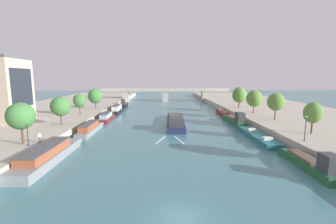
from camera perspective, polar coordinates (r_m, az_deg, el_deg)
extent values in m
plane|color=#42757F|center=(21.86, 3.24, -24.82)|extent=(400.00, 400.00, 0.00)
cube|color=#B7AD9E|center=(82.42, -27.52, -0.15)|extent=(36.00, 170.00, 1.86)
cube|color=#B7AD9E|center=(83.86, 26.59, 0.05)|extent=(36.00, 170.00, 1.86)
cube|color=#1E284C|center=(60.03, 1.83, -2.47)|extent=(5.00, 22.72, 1.09)
cube|color=#1E284C|center=(71.47, 1.63, -0.60)|extent=(4.03, 1.37, 0.91)
cube|color=#1E284C|center=(59.92, 1.83, -1.93)|extent=(5.09, 22.72, 0.06)
cube|color=#38383D|center=(52.20, 2.01, -2.40)|extent=(3.31, 4.63, 1.92)
cube|color=black|center=(54.37, 1.95, -1.64)|extent=(2.52, 0.12, 0.54)
cube|color=brown|center=(62.11, 1.79, -1.36)|extent=(3.69, 11.85, 0.36)
cylinder|color=#232328|center=(53.18, 2.66, -2.64)|extent=(0.07, 0.07, 1.10)
cube|color=silver|center=(44.93, 2.79, -6.95)|extent=(1.79, 5.91, 0.03)
cube|color=silver|center=(44.94, -1.84, -6.95)|extent=(2.20, 5.82, 0.03)
cube|color=gray|center=(37.91, -27.56, -9.95)|extent=(3.58, 16.02, 1.24)
cube|color=gray|center=(45.15, -22.85, -6.60)|extent=(3.28, 1.28, 0.99)
cube|color=gray|center=(37.72, -27.63, -9.01)|extent=(3.65, 16.02, 0.06)
cube|color=#9E5133|center=(36.87, -28.26, -8.46)|extent=(2.91, 10.26, 1.16)
cube|color=#4C4C51|center=(36.70, -28.32, -7.54)|extent=(3.12, 10.57, 0.08)
cylinder|color=#232328|center=(33.30, -30.62, -10.46)|extent=(0.07, 0.07, 1.10)
cube|color=gray|center=(53.46, -18.83, -4.36)|extent=(2.54, 13.13, 0.98)
cube|color=gray|center=(59.93, -16.95, -2.81)|extent=(2.31, 1.24, 0.85)
cube|color=gray|center=(53.35, -18.86, -3.82)|extent=(2.59, 13.13, 0.06)
cube|color=#9E5133|center=(52.62, -19.10, -3.31)|extent=(2.06, 8.40, 1.18)
cube|color=#4C4C51|center=(52.49, -19.13, -2.63)|extent=(2.21, 8.66, 0.08)
cylinder|color=#232328|center=(49.46, -19.80, -4.13)|extent=(0.07, 0.07, 1.10)
cube|color=maroon|center=(67.49, -15.02, -1.61)|extent=(2.69, 11.79, 0.91)
cube|color=maroon|center=(73.48, -13.99, -0.68)|extent=(2.35, 1.25, 0.81)
cube|color=maroon|center=(67.40, -15.03, -1.20)|extent=(2.74, 11.80, 0.06)
cube|color=#9EBCD6|center=(66.74, -15.16, -0.74)|extent=(2.16, 7.56, 1.23)
cube|color=#4C4C51|center=(66.64, -15.18, -0.18)|extent=(2.31, 7.79, 0.08)
cylinder|color=#232328|center=(63.84, -15.40, -1.22)|extent=(0.07, 0.07, 1.10)
cube|color=black|center=(81.57, -12.54, 0.22)|extent=(2.63, 12.29, 0.96)
cube|color=black|center=(87.87, -11.77, 0.90)|extent=(2.41, 1.23, 0.84)
cube|color=black|center=(81.50, -12.55, 0.58)|extent=(2.68, 12.29, 0.06)
cube|color=white|center=(80.79, -12.65, 1.10)|extent=(2.14, 7.87, 1.58)
cube|color=#4C4C51|center=(80.69, -12.67, 1.68)|extent=(2.29, 8.10, 0.08)
cylinder|color=#232328|center=(77.77, -12.78, 0.63)|extent=(0.07, 0.07, 1.10)
cube|color=black|center=(96.25, -10.81, 1.59)|extent=(2.35, 9.61, 1.20)
cube|color=black|center=(101.28, -10.43, 2.01)|extent=(2.01, 1.31, 0.97)
cube|color=black|center=(96.18, -10.82, 1.96)|extent=(2.40, 9.61, 0.06)
cube|color=#38383D|center=(92.85, -11.11, 2.44)|extent=(1.61, 1.95, 2.23)
cube|color=black|center=(93.77, -11.03, 2.70)|extent=(1.25, 0.07, 0.63)
cube|color=brown|center=(97.09, -10.75, 2.15)|extent=(1.76, 5.01, 0.36)
cylinder|color=#232328|center=(93.25, -10.88, 2.12)|extent=(0.07, 0.07, 1.10)
cube|color=#235633|center=(36.36, 31.62, -11.18)|extent=(2.47, 10.87, 1.07)
cube|color=#235633|center=(41.07, 27.41, -8.52)|extent=(2.13, 1.28, 0.90)
cube|color=#235633|center=(36.19, 31.69, -10.33)|extent=(2.51, 10.87, 0.06)
cube|color=#38383D|center=(32.98, 35.23, -10.40)|extent=(1.71, 2.20, 2.13)
cube|color=black|center=(33.73, 34.21, -9.34)|extent=(1.33, 0.06, 0.60)
cube|color=brown|center=(37.00, 30.84, -9.52)|extent=(1.86, 5.67, 0.36)
cylinder|color=#232328|center=(33.65, 35.20, -10.96)|extent=(0.07, 0.07, 1.10)
cube|color=#23666B|center=(48.94, 21.45, -5.71)|extent=(3.21, 15.20, 0.92)
cube|color=#23666B|center=(56.14, 18.44, -3.68)|extent=(2.86, 1.24, 0.82)
cube|color=#23666B|center=(48.82, 21.49, -5.15)|extent=(3.27, 15.21, 0.06)
cube|color=white|center=(51.80, 20.12, -4.05)|extent=(1.51, 0.92, 0.40)
cube|color=white|center=(44.98, 23.53, -6.06)|extent=(1.66, 1.12, 0.48)
cylinder|color=#232328|center=(44.82, 24.24, -5.75)|extent=(0.07, 0.07, 1.10)
cube|color=#235633|center=(63.23, 16.07, -2.20)|extent=(2.63, 12.89, 1.17)
cube|color=#235633|center=(69.56, 14.29, -1.08)|extent=(2.26, 1.29, 0.95)
cube|color=#235633|center=(63.13, 16.09, -1.65)|extent=(2.67, 12.89, 0.06)
cube|color=#38383D|center=(58.87, 17.49, -1.27)|extent=(1.82, 2.61, 2.30)
cube|color=black|center=(60.02, 17.08, -0.74)|extent=(1.41, 0.06, 0.64)
cube|color=brown|center=(64.29, 15.73, -1.27)|extent=(1.98, 6.72, 0.36)
cylinder|color=#232328|center=(59.57, 17.61, -1.75)|extent=(0.07, 0.07, 1.10)
cube|color=maroon|center=(76.93, 13.38, -0.27)|extent=(2.34, 10.95, 1.06)
cube|color=maroon|center=(82.52, 12.50, 0.42)|extent=(1.89, 1.29, 0.89)
cube|color=maroon|center=(76.85, 13.39, 0.15)|extent=(2.38, 10.95, 0.06)
cube|color=tan|center=(79.13, 13.02, 0.56)|extent=(1.00, 0.93, 0.40)
cube|color=tan|center=(73.87, 13.91, 0.01)|extent=(1.11, 1.14, 0.48)
cylinder|color=#232328|center=(73.69, 14.18, 0.22)|extent=(0.07, 0.07, 1.10)
cylinder|color=brown|center=(41.93, -32.49, -4.57)|extent=(0.34, 0.34, 3.22)
ellipsoid|color=#427F3D|center=(41.46, -32.79, -0.85)|extent=(4.10, 4.10, 4.15)
cylinder|color=brown|center=(55.19, -25.05, -1.38)|extent=(0.31, 0.31, 2.83)
ellipsoid|color=#427F3D|center=(54.84, -25.22, 1.27)|extent=(4.16, 4.16, 4.20)
cylinder|color=brown|center=(67.34, -21.06, 0.57)|extent=(0.27, 0.27, 2.94)
ellipsoid|color=#427F3D|center=(67.06, -21.17, 2.66)|extent=(3.36, 3.36, 3.65)
cylinder|color=brown|center=(80.16, -17.58, 1.85)|extent=(0.32, 0.32, 2.70)
ellipsoid|color=#427F3D|center=(79.91, -17.67, 3.77)|extent=(4.66, 4.66, 4.88)
cylinder|color=brown|center=(49.55, 32.19, -2.97)|extent=(0.30, 0.30, 2.78)
ellipsoid|color=#568438|center=(49.17, 32.42, -0.16)|extent=(3.26, 3.26, 3.87)
cylinder|color=brown|center=(60.80, 25.11, -0.32)|extent=(0.30, 0.30, 3.27)
ellipsoid|color=#568438|center=(60.47, 25.28, 2.32)|extent=(3.98, 3.98, 4.28)
cylinder|color=brown|center=(71.00, 20.55, 0.94)|extent=(0.27, 0.27, 2.84)
ellipsoid|color=#568438|center=(70.71, 20.66, 3.15)|extent=(4.43, 4.43, 4.84)
cylinder|color=brown|center=(82.67, 17.23, 2.08)|extent=(0.38, 0.38, 2.77)
ellipsoid|color=#568438|center=(82.41, 17.32, 4.07)|extent=(4.65, 4.65, 5.44)
cylinder|color=black|center=(40.24, -31.59, -4.46)|extent=(0.11, 0.11, 3.97)
sphere|color=#EAE5C6|center=(39.87, -31.82, -1.47)|extent=(0.28, 0.28, 0.28)
cylinder|color=black|center=(40.67, -31.38, -7.05)|extent=(0.22, 0.22, 0.20)
cylinder|color=black|center=(43.02, 30.99, -3.74)|extent=(0.11, 0.11, 3.82)
sphere|color=#EAE5C6|center=(42.67, 31.20, -1.04)|extent=(0.28, 0.28, 0.28)
cylinder|color=black|center=(43.40, 30.81, -6.08)|extent=(0.22, 0.22, 0.20)
cube|color=#232833|center=(61.86, -32.56, 5.14)|extent=(0.04, 7.93, 8.64)
cube|color=#ADA899|center=(115.58, -0.67, 5.32)|extent=(63.64, 4.40, 0.60)
cube|color=#ADA899|center=(113.54, -0.66, 5.64)|extent=(63.64, 0.30, 0.90)
cube|color=#ADA899|center=(117.54, -0.68, 5.74)|extent=(63.64, 0.30, 0.90)
cube|color=#ADA899|center=(117.20, -10.43, 3.81)|extent=(2.80, 3.60, 5.18)
cube|color=#ADA899|center=(115.78, -0.67, 3.89)|extent=(2.80, 3.60, 5.18)
cube|color=#ADA899|center=(117.73, 9.05, 3.86)|extent=(2.80, 3.60, 5.18)
cylinder|color=#473D33|center=(41.73, -29.44, -6.07)|extent=(0.13, 0.13, 0.84)
cylinder|color=#473D33|center=(41.82, -29.21, -6.03)|extent=(0.13, 0.13, 0.84)
cube|color=white|center=(41.62, -29.40, -5.12)|extent=(0.35, 0.39, 0.56)
sphere|color=tan|center=(41.53, -29.44, -4.58)|extent=(0.21, 0.21, 0.21)
cylinder|color=white|center=(41.51, -29.66, -5.17)|extent=(0.09, 0.09, 0.54)
cylinder|color=white|center=(41.72, -29.13, -5.06)|extent=(0.09, 0.09, 0.54)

